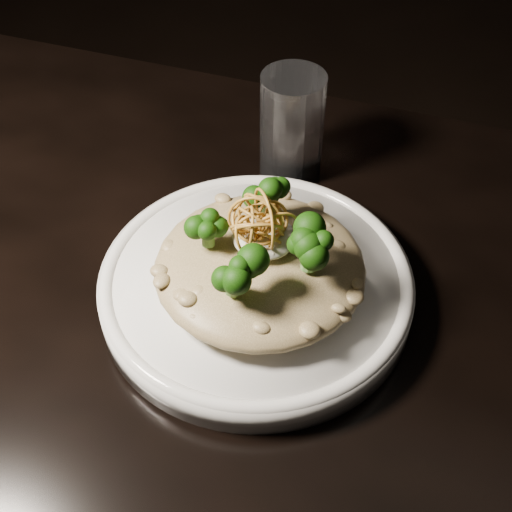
# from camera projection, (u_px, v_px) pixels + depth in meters

# --- Properties ---
(table) EXTENTS (1.10, 0.80, 0.75)m
(table) POSITION_uv_depth(u_px,v_px,m) (163.00, 387.00, 0.68)
(table) COLOR black
(table) RESTS_ON ground
(plate) EXTENTS (0.28, 0.28, 0.03)m
(plate) POSITION_uv_depth(u_px,v_px,m) (256.00, 288.00, 0.63)
(plate) COLOR white
(plate) RESTS_ON table
(risotto) EXTENTS (0.18, 0.18, 0.04)m
(risotto) POSITION_uv_depth(u_px,v_px,m) (260.00, 267.00, 0.60)
(risotto) COLOR brown
(risotto) RESTS_ON plate
(broccoli) EXTENTS (0.12, 0.12, 0.04)m
(broccoli) POSITION_uv_depth(u_px,v_px,m) (259.00, 232.00, 0.57)
(broccoli) COLOR black
(broccoli) RESTS_ON risotto
(cheese) EXTENTS (0.05, 0.05, 0.01)m
(cheese) POSITION_uv_depth(u_px,v_px,m) (264.00, 237.00, 0.59)
(cheese) COLOR silver
(cheese) RESTS_ON risotto
(shallots) EXTENTS (0.05, 0.05, 0.03)m
(shallots) POSITION_uv_depth(u_px,v_px,m) (262.00, 221.00, 0.57)
(shallots) COLOR olive
(shallots) RESTS_ON cheese
(drinking_glass) EXTENTS (0.07, 0.07, 0.12)m
(drinking_glass) POSITION_uv_depth(u_px,v_px,m) (292.00, 126.00, 0.73)
(drinking_glass) COLOR silver
(drinking_glass) RESTS_ON table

